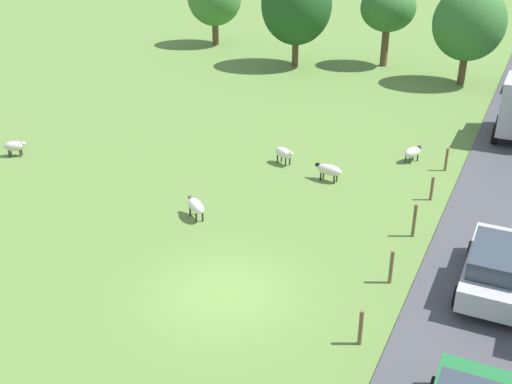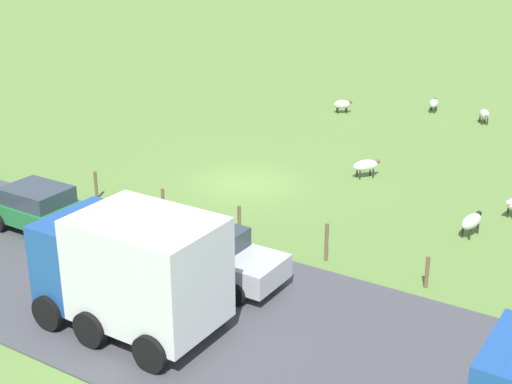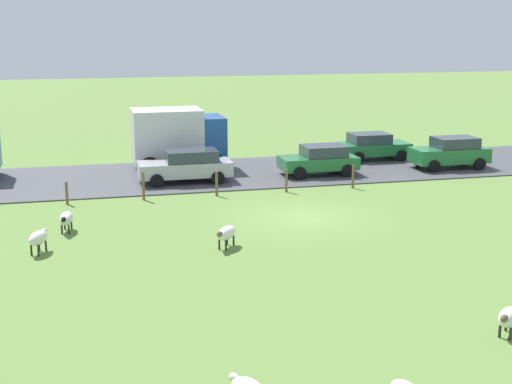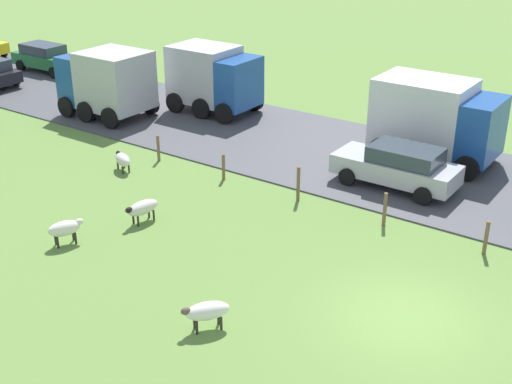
# 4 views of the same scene
# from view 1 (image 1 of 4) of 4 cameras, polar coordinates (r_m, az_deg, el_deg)

# --- Properties ---
(ground_plane) EXTENTS (160.00, 160.00, 0.00)m
(ground_plane) POSITION_cam_1_polar(r_m,az_deg,el_deg) (19.22, -2.81, -9.26)
(ground_plane) COLOR olive
(sheep_0) EXTENTS (1.07, 0.87, 0.75)m
(sheep_0) POSITION_cam_1_polar(r_m,az_deg,el_deg) (31.02, -21.45, 3.98)
(sheep_0) COLOR beige
(sheep_0) RESTS_ON ground_plane
(sheep_1) EXTENTS (1.17, 1.05, 0.77)m
(sheep_1) POSITION_cam_1_polar(r_m,az_deg,el_deg) (23.25, -5.60, -1.28)
(sheep_1) COLOR white
(sheep_1) RESTS_ON ground_plane
(sheep_2) EXTENTS (1.30, 0.63, 0.75)m
(sheep_2) POSITION_cam_1_polar(r_m,az_deg,el_deg) (26.45, 6.75, 2.05)
(sheep_2) COLOR silver
(sheep_2) RESTS_ON ground_plane
(sheep_3) EXTENTS (0.84, 1.13, 0.70)m
(sheep_3) POSITION_cam_1_polar(r_m,az_deg,el_deg) (29.19, 14.30, 3.60)
(sheep_3) COLOR silver
(sheep_3) RESTS_ON ground_plane
(sheep_5) EXTENTS (1.14, 0.84, 0.78)m
(sheep_5) POSITION_cam_1_polar(r_m,az_deg,el_deg) (28.00, 2.60, 3.62)
(sheep_5) COLOR silver
(sheep_5) RESTS_ON ground_plane
(tree_0) EXTENTS (4.54, 4.54, 6.30)m
(tree_0) POSITION_cam_1_polar(r_m,az_deg,el_deg) (42.36, 19.13, 14.55)
(tree_0) COLOR brown
(tree_0) RESTS_ON ground_plane
(tree_1) EXTENTS (3.87, 3.87, 5.75)m
(tree_1) POSITION_cam_1_polar(r_m,az_deg,el_deg) (45.95, 12.14, 16.29)
(tree_1) COLOR brown
(tree_1) RESTS_ON ground_plane
(tree_2) EXTENTS (4.95, 4.95, 7.07)m
(tree_2) POSITION_cam_1_polar(r_m,az_deg,el_deg) (44.95, 3.77, 16.89)
(tree_2) COLOR brown
(tree_2) RESTS_ON ground_plane
(fence_post_1) EXTENTS (0.12, 0.12, 1.09)m
(fence_post_1) POSITION_cam_1_polar(r_m,az_deg,el_deg) (17.15, 9.67, -12.29)
(fence_post_1) COLOR brown
(fence_post_1) RESTS_ON ground_plane
(fence_post_2) EXTENTS (0.12, 0.12, 1.15)m
(fence_post_2) POSITION_cam_1_polar(r_m,az_deg,el_deg) (19.79, 12.41, -6.81)
(fence_post_2) COLOR brown
(fence_post_2) RESTS_ON ground_plane
(fence_post_3) EXTENTS (0.12, 0.12, 1.27)m
(fence_post_3) POSITION_cam_1_polar(r_m,az_deg,el_deg) (22.58, 14.45, -2.58)
(fence_post_3) COLOR brown
(fence_post_3) RESTS_ON ground_plane
(fence_post_4) EXTENTS (0.12, 0.12, 1.00)m
(fence_post_4) POSITION_cam_1_polar(r_m,az_deg,el_deg) (25.57, 15.97, 0.31)
(fence_post_4) COLOR brown
(fence_post_4) RESTS_ON ground_plane
(fence_post_5) EXTENTS (0.12, 0.12, 1.07)m
(fence_post_5) POSITION_cam_1_polar(r_m,az_deg,el_deg) (28.57, 17.21, 2.89)
(fence_post_5) COLOR brown
(fence_post_5) RESTS_ON ground_plane
(car_4) EXTENTS (2.01, 4.50, 1.58)m
(car_4) POSITION_cam_1_polar(r_m,az_deg,el_deg) (20.16, 21.43, -6.45)
(car_4) COLOR #B7B7BC
(car_4) RESTS_ON road_strip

